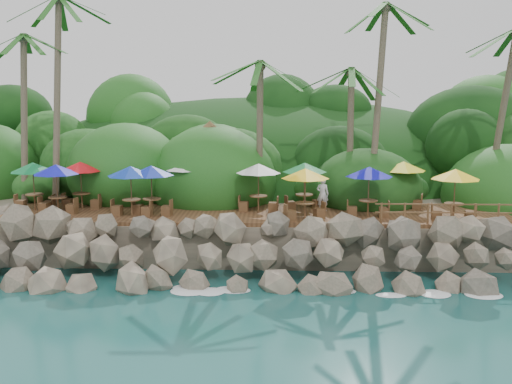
{
  "coord_description": "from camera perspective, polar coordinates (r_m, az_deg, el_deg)",
  "views": [
    {
      "loc": [
        1.07,
        -24.02,
        8.36
      ],
      "look_at": [
        0.0,
        6.0,
        3.4
      ],
      "focal_mm": 41.38,
      "sensor_mm": 36.0,
      "label": 1
    }
  ],
  "objects": [
    {
      "name": "railing",
      "position": [
        29.55,
        19.4,
        -1.8
      ],
      "size": [
        8.3,
        0.1,
        1.0
      ],
      "color": "brown",
      "rests_on": "terrace"
    },
    {
      "name": "terrace",
      "position": [
        30.67,
        0.0,
        -2.21
      ],
      "size": [
        26.0,
        5.0,
        0.2
      ],
      "primitive_type": "cube",
      "color": "brown",
      "rests_on": "land_base"
    },
    {
      "name": "palms",
      "position": [
        33.06,
        0.42,
        15.18
      ],
      "size": [
        32.53,
        6.62,
        12.85
      ],
      "color": "brown",
      "rests_on": "ground"
    },
    {
      "name": "jungle_foliage",
      "position": [
        39.92,
        0.46,
        -2.71
      ],
      "size": [
        44.0,
        16.0,
        12.0
      ],
      "primitive_type": null,
      "color": "#143811",
      "rests_on": "ground"
    },
    {
      "name": "ground",
      "position": [
        25.46,
        -0.49,
        -9.79
      ],
      "size": [
        140.0,
        140.0,
        0.0
      ],
      "primitive_type": "plane",
      "color": "#19514F",
      "rests_on": "ground"
    },
    {
      "name": "dining_clusters",
      "position": [
        30.34,
        -2.92,
        1.89
      ],
      "size": [
        23.82,
        5.55,
        2.54
      ],
      "color": "brown",
      "rests_on": "terrace"
    },
    {
      "name": "foam_line",
      "position": [
        25.73,
        -0.46,
        -9.51
      ],
      "size": [
        25.2,
        0.8,
        0.06
      ],
      "color": "white",
      "rests_on": "ground"
    },
    {
      "name": "palapa",
      "position": [
        34.09,
        -4.46,
        5.02
      ],
      "size": [
        5.27,
        5.27,
        4.6
      ],
      "color": "brown",
      "rests_on": "ground"
    },
    {
      "name": "seawall",
      "position": [
        27.02,
        -0.31,
        -6.1
      ],
      "size": [
        29.0,
        4.0,
        2.3
      ],
      "primitive_type": null,
      "color": "gray",
      "rests_on": "ground"
    },
    {
      "name": "land_base",
      "position": [
        40.7,
        0.5,
        -0.97
      ],
      "size": [
        32.0,
        25.2,
        2.1
      ],
      "primitive_type": "cube",
      "color": "gray",
      "rests_on": "ground"
    },
    {
      "name": "waiter",
      "position": [
        31.23,
        6.46,
        -0.22
      ],
      "size": [
        0.72,
        0.54,
        1.77
      ],
      "primitive_type": "imported",
      "rotation": [
        0.0,
        0.0,
        2.94
      ],
      "color": "white",
      "rests_on": "terrace"
    },
    {
      "name": "jungle_hill",
      "position": [
        48.26,
        0.74,
        -0.6
      ],
      "size": [
        44.8,
        28.0,
        15.4
      ],
      "primitive_type": "ellipsoid",
      "color": "#143811",
      "rests_on": "ground"
    }
  ]
}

